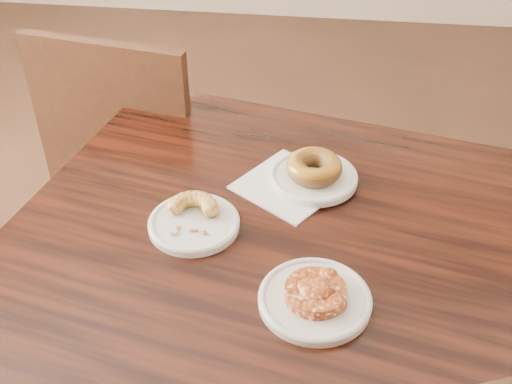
# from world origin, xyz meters

# --- Properties ---
(floor) EXTENTS (5.00, 5.00, 0.00)m
(floor) POSITION_xyz_m (0.00, 0.00, 0.00)
(floor) COLOR black
(floor) RESTS_ON ground
(cafe_table) EXTENTS (1.05, 1.05, 0.75)m
(cafe_table) POSITION_xyz_m (-0.08, -0.27, 0.38)
(cafe_table) COLOR black
(cafe_table) RESTS_ON floor
(chair_far) EXTENTS (0.51, 0.51, 0.90)m
(chair_far) POSITION_xyz_m (-0.45, 0.34, 0.45)
(chair_far) COLOR black
(chair_far) RESTS_ON floor
(napkin) EXTENTS (0.24, 0.24, 0.00)m
(napkin) POSITION_xyz_m (-0.04, -0.11, 0.75)
(napkin) COLOR white
(napkin) RESTS_ON cafe_table
(plate_donut) EXTENTS (0.17, 0.17, 0.01)m
(plate_donut) POSITION_xyz_m (0.01, -0.09, 0.76)
(plate_donut) COLOR white
(plate_donut) RESTS_ON napkin
(plate_cruller) EXTENTS (0.16, 0.16, 0.01)m
(plate_cruller) POSITION_xyz_m (-0.20, -0.25, 0.76)
(plate_cruller) COLOR white
(plate_cruller) RESTS_ON cafe_table
(plate_fritter) EXTENTS (0.18, 0.18, 0.01)m
(plate_fritter) POSITION_xyz_m (0.03, -0.40, 0.76)
(plate_fritter) COLOR silver
(plate_fritter) RESTS_ON cafe_table
(glazed_donut) EXTENTS (0.11, 0.11, 0.04)m
(glazed_donut) POSITION_xyz_m (0.01, -0.09, 0.79)
(glazed_donut) COLOR brown
(glazed_donut) RESTS_ON plate_donut
(apple_fritter) EXTENTS (0.13, 0.13, 0.03)m
(apple_fritter) POSITION_xyz_m (0.03, -0.40, 0.78)
(apple_fritter) COLOR #461707
(apple_fritter) RESTS_ON plate_fritter
(cruller_fragment) EXTENTS (0.11, 0.11, 0.03)m
(cruller_fragment) POSITION_xyz_m (-0.20, -0.25, 0.78)
(cruller_fragment) COLOR brown
(cruller_fragment) RESTS_ON plate_cruller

